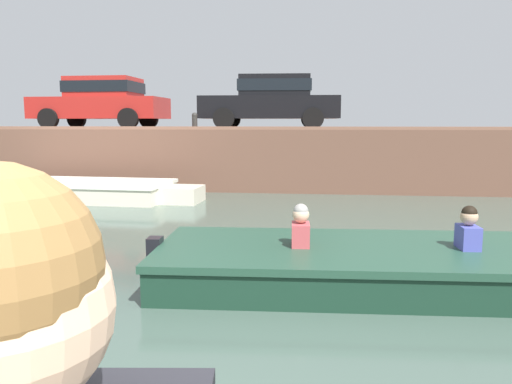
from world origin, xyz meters
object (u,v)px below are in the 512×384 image
at_px(car_leftmost_red, 102,101).
at_px(car_left_inner_black, 272,100).
at_px(mooring_bollard_mid, 195,120).
at_px(motorboat_passing, 416,266).
at_px(boat_moored_west_cream, 88,190).

height_order(car_leftmost_red, car_left_inner_black, same).
height_order(car_leftmost_red, mooring_bollard_mid, car_leftmost_red).
xyz_separation_m(motorboat_passing, mooring_bollard_mid, (-4.34, 7.46, 1.67)).
bearing_deg(mooring_bollard_mid, boat_moored_west_cream, -140.22).
height_order(car_left_inner_black, mooring_bollard_mid, car_left_inner_black).
distance_m(motorboat_passing, mooring_bollard_mid, 8.79).
distance_m(motorboat_passing, car_leftmost_red, 12.25).
bearing_deg(car_left_inner_black, motorboat_passing, -75.20).
xyz_separation_m(boat_moored_west_cream, car_left_inner_black, (4.07, 3.63, 2.27)).
bearing_deg(boat_moored_west_cream, car_leftmost_red, 107.76).
bearing_deg(motorboat_passing, car_leftmost_red, 129.68).
xyz_separation_m(motorboat_passing, car_leftmost_red, (-7.69, 9.27, 2.27)).
relative_size(boat_moored_west_cream, car_leftmost_red, 1.30).
distance_m(boat_moored_west_cream, mooring_bollard_mid, 3.30).
height_order(boat_moored_west_cream, car_leftmost_red, car_leftmost_red).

